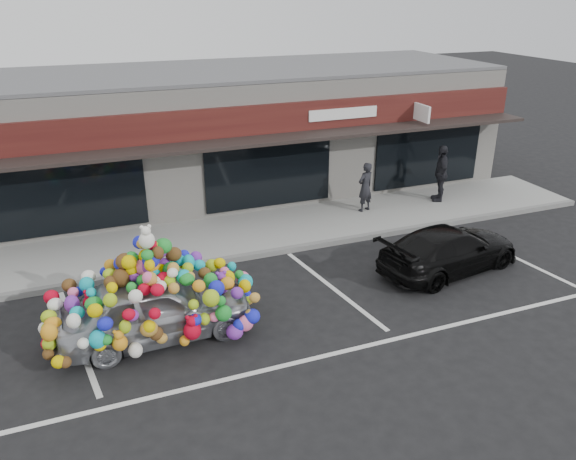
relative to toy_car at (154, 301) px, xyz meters
name	(u,v)px	position (x,y,z in m)	size (l,w,h in m)	color
ground	(225,313)	(1.59, 0.34, -0.86)	(90.00, 90.00, 0.00)	black
shop_building	(157,137)	(1.59, 8.79, 1.30)	(24.00, 7.20, 4.31)	beige
sidewalk	(189,243)	(1.59, 4.34, -0.78)	(26.00, 3.00, 0.15)	#979792
kerb	(200,264)	(1.59, 2.84, -0.78)	(26.00, 0.18, 0.16)	slate
parking_stripe_left	(77,337)	(-1.61, 0.54, -0.86)	(0.12, 4.40, 0.01)	silver
parking_stripe_mid	(332,288)	(4.39, 0.54, -0.86)	(0.12, 4.40, 0.01)	silver
parking_stripe_right	(506,253)	(9.79, 0.54, -0.86)	(0.12, 4.40, 0.01)	silver
lane_line	(349,350)	(3.59, -1.96, -0.86)	(14.00, 0.12, 0.01)	silver
toy_car	(154,301)	(0.00, 0.00, 0.00)	(2.96, 4.40, 2.53)	silver
black_sedan	(449,249)	(7.65, 0.33, -0.27)	(4.08, 1.66, 1.18)	black
pedestrian_a	(365,187)	(7.46, 4.60, 0.10)	(0.59, 0.39, 1.62)	black
pedestrian_c	(441,173)	(10.29, 4.55, 0.25)	(0.47, 1.13, 1.93)	#2A272D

